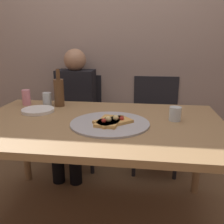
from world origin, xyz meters
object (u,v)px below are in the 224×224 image
at_px(pizza_tray, 110,123).
at_px(wine_glass, 47,99).
at_px(chair_left, 79,114).
at_px(guest_in_sweater, 74,106).
at_px(pizza_slice_last, 109,121).
at_px(dining_table, 97,132).
at_px(soda_can, 26,97).
at_px(plate_stack, 38,110).
at_px(tumbler_far, 175,114).
at_px(chair_right, 155,117).
at_px(pizza_slice_extra, 113,121).
at_px(wine_bottle, 59,92).

height_order(pizza_tray, wine_glass, wine_glass).
distance_m(chair_left, guest_in_sweater, 0.20).
xyz_separation_m(pizza_slice_last, wine_glass, (-0.55, 0.39, 0.03)).
relative_size(dining_table, chair_left, 1.79).
xyz_separation_m(soda_can, plate_stack, (0.17, -0.18, -0.05)).
height_order(soda_can, chair_left, chair_left).
relative_size(tumbler_far, soda_can, 0.74).
bearing_deg(chair_right, pizza_slice_extra, 72.90).
height_order(wine_glass, chair_right, chair_right).
height_order(pizza_tray, tumbler_far, tumbler_far).
relative_size(pizza_slice_last, soda_can, 1.95).
bearing_deg(dining_table, chair_right, 65.76).
xyz_separation_m(pizza_tray, guest_in_sweater, (-0.46, 0.80, -0.11)).
relative_size(soda_can, guest_in_sweater, 0.10).
relative_size(pizza_slice_last, guest_in_sweater, 0.20).
bearing_deg(tumbler_far, pizza_tray, -162.37).
height_order(dining_table, wine_bottle, wine_bottle).
bearing_deg(chair_left, guest_in_sweater, 90.00).
distance_m(pizza_slice_last, guest_in_sweater, 0.94).
bearing_deg(pizza_slice_last, chair_right, 71.54).
bearing_deg(chair_left, plate_stack, 82.82).
height_order(chair_left, guest_in_sweater, guest_in_sweater).
bearing_deg(pizza_slice_extra, wine_bottle, 140.35).
bearing_deg(soda_can, chair_right, 28.35).
height_order(wine_bottle, chair_right, wine_bottle).
xyz_separation_m(pizza_tray, wine_bottle, (-0.45, 0.39, 0.11)).
relative_size(wine_glass, chair_right, 0.12).
bearing_deg(dining_table, plate_stack, 161.05).
relative_size(pizza_slice_last, chair_right, 0.26).
bearing_deg(dining_table, wine_bottle, 136.93).
height_order(wine_bottle, tumbler_far, wine_bottle).
distance_m(pizza_slice_extra, soda_can, 0.85).
xyz_separation_m(wine_bottle, plate_stack, (-0.10, -0.18, -0.10)).
xyz_separation_m(wine_glass, guest_in_sweater, (0.09, 0.42, -0.16)).
bearing_deg(pizza_tray, chair_right, 71.49).
relative_size(soda_can, plate_stack, 0.53).
xyz_separation_m(pizza_tray, pizza_slice_last, (-0.00, -0.01, 0.02)).
height_order(pizza_slice_extra, chair_left, chair_left).
distance_m(pizza_slice_last, chair_left, 1.09).
bearing_deg(tumbler_far, dining_table, -170.54).
bearing_deg(plate_stack, tumbler_far, -4.63).
relative_size(wine_bottle, chair_left, 0.32).
bearing_deg(soda_can, chair_left, 64.73).
distance_m(wine_glass, chair_right, 1.08).
relative_size(pizza_slice_extra, wine_glass, 2.38).
bearing_deg(soda_can, plate_stack, -46.27).
distance_m(pizza_slice_extra, wine_bottle, 0.63).
height_order(pizza_slice_last, soda_can, soda_can).
bearing_deg(soda_can, wine_glass, -1.50).
bearing_deg(wine_glass, wine_bottle, 3.66).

